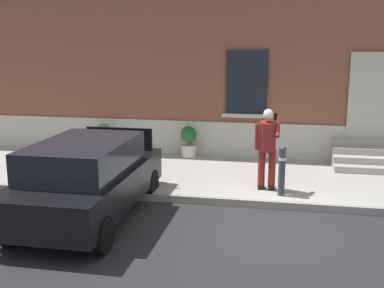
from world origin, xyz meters
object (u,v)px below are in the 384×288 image
at_px(person_on_phone, 267,144).
at_px(planter_cream, 189,141).
at_px(bollard_near_person, 282,169).
at_px(hatchback_car_black, 88,178).
at_px(planter_charcoal, 104,138).

bearing_deg(person_on_phone, planter_cream, 134.51).
height_order(bollard_near_person, planter_cream, bollard_near_person).
bearing_deg(hatchback_car_black, planter_charcoal, 107.95).
bearing_deg(bollard_near_person, planter_charcoal, 150.26).
bearing_deg(person_on_phone, hatchback_car_black, -144.94).
relative_size(hatchback_car_black, person_on_phone, 2.33).
height_order(hatchback_car_black, person_on_phone, person_on_phone).
relative_size(person_on_phone, planter_charcoal, 2.03).
bearing_deg(bollard_near_person, hatchback_car_black, -155.40).
height_order(person_on_phone, planter_charcoal, person_on_phone).
bearing_deg(hatchback_car_black, person_on_phone, 31.07).
xyz_separation_m(hatchback_car_black, planter_cream, (1.00, 4.50, -0.18)).
xyz_separation_m(hatchback_car_black, bollard_near_person, (3.52, 1.61, -0.08)).
height_order(bollard_near_person, person_on_phone, person_on_phone).
xyz_separation_m(person_on_phone, planter_cream, (-2.20, 2.57, -0.55)).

